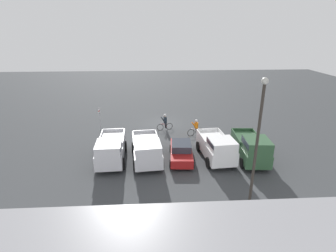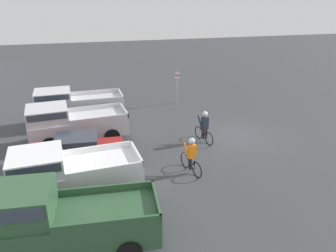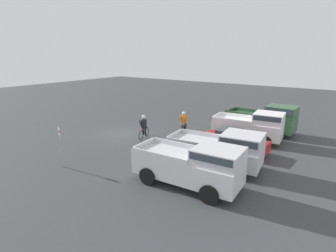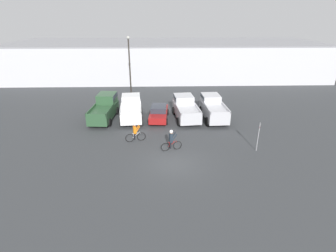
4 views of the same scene
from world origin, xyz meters
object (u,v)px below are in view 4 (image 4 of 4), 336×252
(sedan_0, at_px, (159,113))
(cyclist_0, at_px, (171,140))
(lamppost, at_px, (130,65))
(cyclist_1, at_px, (135,132))
(pickup_truck_2, at_px, (185,108))
(fire_lane_sign, at_px, (259,134))
(pickup_truck_0, at_px, (105,107))
(pickup_truck_1, at_px, (131,108))
(pickup_truck_3, at_px, (213,108))

(sedan_0, relative_size, cyclist_0, 2.46)
(lamppost, bearing_deg, cyclist_1, -82.79)
(cyclist_1, height_order, lamppost, lamppost)
(pickup_truck_2, bearing_deg, sedan_0, -173.17)
(cyclist_0, distance_m, fire_lane_sign, 6.79)
(pickup_truck_0, bearing_deg, pickup_truck_2, -1.52)
(pickup_truck_2, bearing_deg, pickup_truck_1, -179.53)
(sedan_0, xyz_separation_m, lamppost, (-3.42, 6.31, 3.75))
(cyclist_1, distance_m, fire_lane_sign, 9.98)
(pickup_truck_2, bearing_deg, cyclist_0, -104.09)
(pickup_truck_3, relative_size, lamppost, 0.68)
(pickup_truck_1, xyz_separation_m, cyclist_0, (3.83, -6.97, -0.24))
(pickup_truck_0, xyz_separation_m, pickup_truck_3, (11.15, -0.38, -0.03))
(pickup_truck_0, relative_size, pickup_truck_1, 1.09)
(pickup_truck_0, relative_size, cyclist_1, 3.14)
(pickup_truck_0, height_order, lamppost, lamppost)
(pickup_truck_1, relative_size, cyclist_1, 2.87)
(sedan_0, bearing_deg, cyclist_1, -111.79)
(pickup_truck_1, bearing_deg, cyclist_1, -80.96)
(pickup_truck_2, distance_m, cyclist_1, 7.13)
(cyclist_0, distance_m, cyclist_1, 3.44)
(pickup_truck_0, distance_m, pickup_truck_3, 11.16)
(cyclist_0, xyz_separation_m, lamppost, (-4.42, 13.00, 3.55))
(pickup_truck_1, height_order, lamppost, lamppost)
(lamppost, bearing_deg, pickup_truck_2, -44.07)
(pickup_truck_2, relative_size, fire_lane_sign, 2.20)
(pickup_truck_0, relative_size, fire_lane_sign, 2.25)
(sedan_0, height_order, cyclist_0, cyclist_0)
(pickup_truck_2, distance_m, fire_lane_sign, 8.90)
(pickup_truck_1, relative_size, pickup_truck_3, 0.94)
(sedan_0, xyz_separation_m, fire_lane_sign, (7.76, -7.03, 0.73))
(pickup_truck_3, relative_size, fire_lane_sign, 2.18)
(pickup_truck_1, xyz_separation_m, lamppost, (-0.59, 6.03, 3.32))
(cyclist_1, bearing_deg, pickup_truck_0, 122.84)
(pickup_truck_0, bearing_deg, cyclist_1, -57.16)
(pickup_truck_2, height_order, cyclist_1, pickup_truck_2)
(lamppost, bearing_deg, fire_lane_sign, -50.04)
(cyclist_1, bearing_deg, cyclist_0, -29.70)
(fire_lane_sign, bearing_deg, pickup_truck_3, 106.81)
(pickup_truck_2, distance_m, cyclist_0, 7.24)
(pickup_truck_0, relative_size, lamppost, 0.70)
(pickup_truck_3, bearing_deg, cyclist_1, -145.79)
(pickup_truck_3, bearing_deg, lamppost, 145.69)
(pickup_truck_2, distance_m, lamppost, 9.24)
(sedan_0, bearing_deg, pickup_truck_2, 6.83)
(sedan_0, relative_size, pickup_truck_2, 0.83)
(pickup_truck_2, relative_size, pickup_truck_3, 1.01)
(fire_lane_sign, bearing_deg, pickup_truck_2, 124.19)
(cyclist_0, bearing_deg, fire_lane_sign, -2.88)
(pickup_truck_0, distance_m, fire_lane_sign, 15.33)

